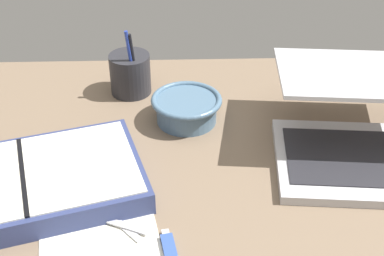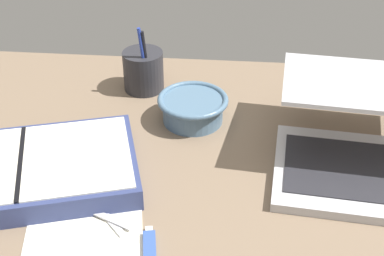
% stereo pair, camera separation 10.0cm
% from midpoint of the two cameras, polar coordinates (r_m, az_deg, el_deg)
% --- Properties ---
extents(desk_top, '(1.40, 1.00, 0.02)m').
position_cam_midpoint_polar(desk_top, '(0.98, 0.77, -6.70)').
color(desk_top, '#75604C').
rests_on(desk_top, ground).
extents(laptop, '(0.34, 0.38, 0.16)m').
position_cam_midpoint_polar(laptop, '(1.05, 20.17, -1.48)').
color(laptop, '#B7B7BC').
rests_on(laptop, desk_top).
extents(bowl, '(0.15, 0.15, 0.06)m').
position_cam_midpoint_polar(bowl, '(1.13, 2.62, 2.10)').
color(bowl, slate).
rests_on(bowl, desk_top).
extents(pen_cup, '(0.09, 0.09, 0.16)m').
position_cam_midpoint_polar(pen_cup, '(1.24, -2.90, 6.08)').
color(pen_cup, '#28282D').
rests_on(pen_cup, desk_top).
extents(planner, '(0.46, 0.35, 0.05)m').
position_cam_midpoint_polar(planner, '(1.00, -14.92, -4.62)').
color(planner, navy).
rests_on(planner, desk_top).
extents(scissors, '(0.11, 0.10, 0.01)m').
position_cam_midpoint_polar(scissors, '(0.93, -7.49, -8.57)').
color(scissors, '#B7B7BC').
rests_on(scissors, desk_top).
extents(usb_drive, '(0.03, 0.07, 0.01)m').
position_cam_midpoint_polar(usb_drive, '(0.86, -1.19, -12.54)').
color(usb_drive, '#33519E').
rests_on(usb_drive, desk_top).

